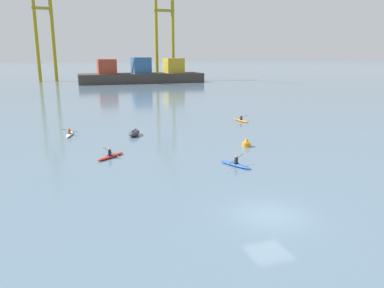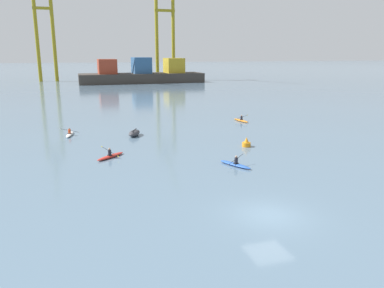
% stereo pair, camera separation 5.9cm
% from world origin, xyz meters
% --- Properties ---
extents(ground_plane, '(800.00, 800.00, 0.00)m').
position_xyz_m(ground_plane, '(0.00, 0.00, 0.00)').
color(ground_plane, slate).
extents(container_barge, '(40.39, 11.54, 8.21)m').
position_xyz_m(container_barge, '(11.34, 106.78, 2.80)').
color(container_barge, '#38332D').
rests_on(container_barge, ground).
extents(gantry_crane_west, '(6.52, 17.53, 39.43)m').
position_xyz_m(gantry_crane_west, '(-18.55, 121.82, 19.03)').
color(gantry_crane_west, olive).
rests_on(gantry_crane_west, ground).
extents(gantry_crane_west_mid, '(7.29, 19.95, 37.76)m').
position_xyz_m(gantry_crane_west_mid, '(22.11, 117.05, 19.09)').
color(gantry_crane_west_mid, olive).
rests_on(gantry_crane_west_mid, ground).
extents(capsized_dinghy, '(2.11, 2.82, 0.76)m').
position_xyz_m(capsized_dinghy, '(-4.25, 24.70, 0.35)').
color(capsized_dinghy, '#38383D').
rests_on(capsized_dinghy, ground).
extents(channel_buoy, '(0.90, 0.90, 1.00)m').
position_xyz_m(channel_buoy, '(6.12, 15.98, 0.36)').
color(channel_buoy, orange).
rests_on(channel_buoy, ground).
extents(kayak_red, '(2.95, 2.70, 1.03)m').
position_xyz_m(kayak_red, '(-7.88, 15.92, 0.17)').
color(kayak_red, red).
rests_on(kayak_red, ground).
extents(kayak_white, '(2.22, 3.45, 0.95)m').
position_xyz_m(kayak_white, '(-11.53, 27.29, 0.17)').
color(kayak_white, silver).
rests_on(kayak_white, ground).
extents(kayak_orange, '(2.22, 3.45, 0.95)m').
position_xyz_m(kayak_orange, '(11.90, 29.80, 0.17)').
color(kayak_orange, orange).
rests_on(kayak_orange, ground).
extents(kayak_blue, '(2.02, 3.33, 1.01)m').
position_xyz_m(kayak_blue, '(2.17, 9.94, 0.17)').
color(kayak_blue, '#2856B2').
rests_on(kayak_blue, ground).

